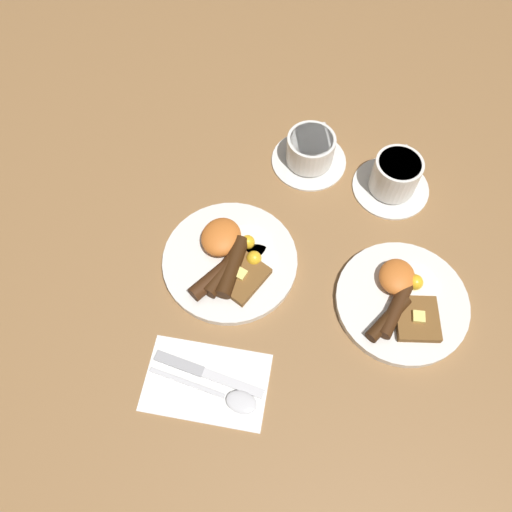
{
  "coord_description": "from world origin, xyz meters",
  "views": [
    {
      "loc": [
        0.39,
        0.16,
        0.81
      ],
      "look_at": [
        -0.01,
        0.05,
        0.03
      ],
      "focal_mm": 35.0,
      "sensor_mm": 36.0,
      "label": 1
    }
  ],
  "objects": [
    {
      "name": "ground_plane",
      "position": [
        0.0,
        0.0,
        0.0
      ],
      "size": [
        3.0,
        3.0,
        0.0
      ],
      "primitive_type": "plane",
      "color": "olive"
    },
    {
      "name": "spoon",
      "position": [
        0.23,
        0.08,
        0.01
      ],
      "size": [
        0.04,
        0.18,
        0.01
      ],
      "rotation": [
        0.0,
        0.0,
        1.51
      ],
      "color": "silver",
      "rests_on": "napkin"
    },
    {
      "name": "napkin",
      "position": [
        0.22,
        0.03,
        0.0
      ],
      "size": [
        0.15,
        0.21,
        0.01
      ],
      "primitive_type": "cube",
      "rotation": [
        0.0,
        0.0,
        0.11
      ],
      "color": "white",
      "rests_on": "ground_plane"
    },
    {
      "name": "breakfast_plate_far",
      "position": [
        -0.01,
        0.31,
        0.01
      ],
      "size": [
        0.23,
        0.23,
        0.05
      ],
      "color": "silver",
      "rests_on": "ground_plane"
    },
    {
      "name": "teacup_near",
      "position": [
        -0.27,
        0.08,
        0.03
      ],
      "size": [
        0.15,
        0.15,
        0.07
      ],
      "color": "silver",
      "rests_on": "ground_plane"
    },
    {
      "name": "teacup_far",
      "position": [
        -0.25,
        0.25,
        0.04
      ],
      "size": [
        0.15,
        0.15,
        0.08
      ],
      "color": "silver",
      "rests_on": "ground_plane"
    },
    {
      "name": "breakfast_plate_near",
      "position": [
        0.0,
        0.0,
        0.02
      ],
      "size": [
        0.24,
        0.24,
        0.05
      ],
      "color": "silver",
      "rests_on": "ground_plane"
    },
    {
      "name": "knife",
      "position": [
        0.21,
        0.02,
        0.01
      ],
      "size": [
        0.03,
        0.19,
        0.01
      ],
      "rotation": [
        0.0,
        0.0,
        1.5
      ],
      "color": "silver",
      "rests_on": "napkin"
    }
  ]
}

